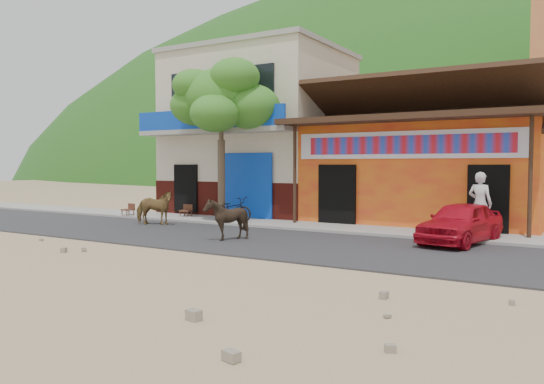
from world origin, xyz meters
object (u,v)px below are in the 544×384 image
at_px(tree, 221,140).
at_px(red_car, 461,222).
at_px(cafe_chair_left, 186,205).
at_px(cow_dark, 226,219).
at_px(scooter, 232,209).
at_px(cow_tan, 154,208).
at_px(pedestrian, 480,204).
at_px(cafe_chair_right, 128,204).

bearing_deg(tree, red_car, -6.46).
bearing_deg(cafe_chair_left, red_car, -16.50).
bearing_deg(cow_dark, scooter, -166.47).
bearing_deg(cow_tan, pedestrian, -97.53).
relative_size(red_car, cafe_chair_right, 3.79).
distance_m(tree, scooter, 2.63).
relative_size(scooter, cafe_chair_left, 1.93).
xyz_separation_m(tree, cow_dark, (2.96, -3.80, -2.47)).
height_order(cow_tan, red_car, cow_tan).
bearing_deg(cafe_chair_left, tree, -19.78).
xyz_separation_m(cow_dark, cafe_chair_right, (-7.36, 3.30, -0.08)).
distance_m(cow_tan, scooter, 2.82).
xyz_separation_m(scooter, cafe_chair_right, (-5.00, -0.34, 0.00)).
bearing_deg(cafe_chair_right, cow_tan, -18.54).
bearing_deg(cow_tan, cafe_chair_left, -7.38).
xyz_separation_m(red_car, cafe_chair_right, (-13.24, 0.50, -0.05)).
bearing_deg(cafe_chair_right, red_car, 6.93).
xyz_separation_m(cow_tan, pedestrian, (10.63, 2.40, 0.40)).
xyz_separation_m(cow_tan, scooter, (2.13, 1.85, -0.09)).
relative_size(pedestrian, cafe_chair_left, 2.13).
bearing_deg(tree, cafe_chair_right, -173.52).
bearing_deg(tree, cow_dark, -52.03).
relative_size(red_car, scooter, 1.99).
xyz_separation_m(tree, cafe_chair_left, (-2.07, 0.38, -2.56)).
relative_size(cow_dark, pedestrian, 0.65).
distance_m(tree, cow_tan, 3.52).
distance_m(red_car, cafe_chair_left, 11.00).
xyz_separation_m(cow_dark, pedestrian, (6.14, 4.19, 0.41)).
bearing_deg(pedestrian, cow_tan, 24.06).
relative_size(tree, cafe_chair_right, 6.72).
bearing_deg(cow_tan, tree, -57.51).
bearing_deg(red_car, cow_dark, -142.90).
relative_size(tree, cow_dark, 4.94).
relative_size(cafe_chair_left, cafe_chair_right, 0.98).
height_order(cow_tan, pedestrian, pedestrian).
relative_size(cow_tan, pedestrian, 0.78).
relative_size(scooter, pedestrian, 0.91).
relative_size(tree, cow_tan, 4.10).
xyz_separation_m(cow_tan, cafe_chair_right, (-2.87, 1.51, -0.09)).
distance_m(cow_tan, pedestrian, 10.90).
bearing_deg(cow_dark, cafe_chair_right, -133.59).
height_order(scooter, cafe_chair_left, scooter).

